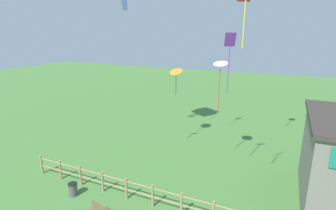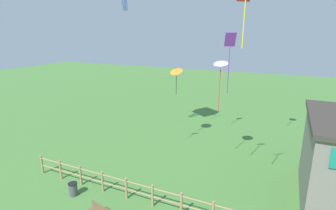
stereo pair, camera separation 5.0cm
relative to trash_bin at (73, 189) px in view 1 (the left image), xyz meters
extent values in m
cylinder|color=#9E7F56|center=(-3.69, 1.04, 0.26)|extent=(0.14, 0.14, 1.30)
cylinder|color=#9E7F56|center=(-2.02, 1.04, 0.26)|extent=(0.14, 0.14, 1.30)
cylinder|color=#9E7F56|center=(-0.35, 1.04, 0.26)|extent=(0.14, 0.14, 1.30)
cylinder|color=#9E7F56|center=(1.32, 1.04, 0.26)|extent=(0.14, 0.14, 1.30)
cylinder|color=#9E7F56|center=(2.99, 1.04, 0.26)|extent=(0.14, 0.14, 1.30)
cylinder|color=#9E7F56|center=(4.66, 1.04, 0.26)|extent=(0.14, 0.14, 1.30)
cylinder|color=#9E7F56|center=(6.33, 1.04, 0.26)|extent=(0.14, 0.14, 1.30)
cylinder|color=#9E7F56|center=(4.66, 1.04, 0.71)|extent=(16.71, 0.07, 0.07)
cylinder|color=#9E7F56|center=(4.66, 1.04, 0.19)|extent=(16.71, 0.07, 0.07)
cube|color=brown|center=(2.99, -1.09, 0.33)|extent=(1.58, 0.41, 0.44)
cylinder|color=#4C4C51|center=(0.00, 0.00, -0.02)|extent=(0.49, 0.49, 0.73)
cylinder|color=black|center=(0.00, 0.00, 0.36)|extent=(0.53, 0.53, 0.04)
cone|color=white|center=(6.61, 6.85, 6.88)|extent=(0.99, 0.97, 0.33)
cylinder|color=red|center=(6.61, 6.85, 5.10)|extent=(0.05, 0.05, 2.81)
cube|color=purple|center=(7.59, 4.58, 8.39)|extent=(0.67, 0.55, 0.73)
cylinder|color=purple|center=(7.59, 4.58, 6.77)|extent=(0.05, 0.05, 2.61)
cylinder|color=yellow|center=(8.72, 1.54, 9.07)|extent=(0.05, 0.05, 1.88)
cone|color=orange|center=(2.51, 9.31, 5.80)|extent=(1.17, 1.13, 0.49)
cylinder|color=#333338|center=(2.51, 9.31, 4.65)|extent=(0.05, 0.05, 1.48)
camera|label=1|loc=(10.51, -9.80, 8.76)|focal=28.00mm
camera|label=2|loc=(10.56, -9.78, 8.76)|focal=28.00mm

